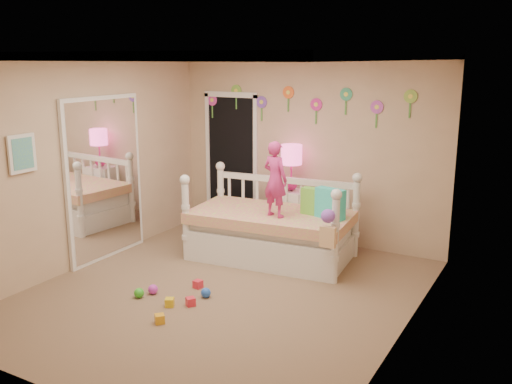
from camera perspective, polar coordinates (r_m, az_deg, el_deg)
The scene contains 18 objects.
floor at distance 6.40m, azimuth -3.47°, elevation -10.19°, with size 4.00×4.50×0.01m, color #7F684C.
ceiling at distance 5.86m, azimuth -3.84°, elevation 13.79°, with size 4.00×4.50×0.01m, color white.
back_wall at distance 7.94m, azimuth 5.22°, elevation 4.25°, with size 4.00×0.01×2.60m, color tan.
left_wall at distance 7.26m, azimuth -17.04°, elevation 2.85°, with size 0.01×4.50×2.60m, color tan.
right_wall at distance 5.21m, azimuth 15.16°, elevation -1.04°, with size 0.01×4.50×2.60m, color tan.
crown_molding at distance 5.86m, azimuth -3.83°, elevation 13.50°, with size 4.00×4.50×0.06m, color white, non-canonical shape.
daybed at distance 7.28m, azimuth 1.57°, elevation -2.45°, with size 2.09×1.12×1.13m, color white, non-canonical shape.
pillow_turquoise at distance 6.96m, azimuth 7.52°, elevation -1.16°, with size 0.38×0.13×0.38m, color #2AD3BD.
pillow_lime at distance 7.10m, azimuth 6.02°, elevation -0.98°, with size 0.36×0.13×0.34m, color #74DB42.
child at distance 6.93m, azimuth 1.96°, elevation 1.30°, with size 0.35×0.23×0.95m, color #CB2E7E.
nightstand at distance 7.99m, azimuth 3.52°, elevation -2.46°, with size 0.45×0.34×0.75m, color white.
table_lamp at distance 7.80m, azimuth 3.61°, elevation 3.22°, with size 0.29×0.29×0.64m.
closet_doorway at distance 8.56m, azimuth -2.53°, elevation 3.16°, with size 0.90×0.04×2.07m, color black.
flower_decals at distance 7.89m, azimuth 4.68°, elevation 8.89°, with size 3.40×0.02×0.50m, color #B2668C, non-canonical shape.
mirror_closet at distance 7.49m, azimuth -15.05°, elevation 1.33°, with size 0.07×1.30×2.10m, color white.
wall_picture at distance 6.62m, azimuth -22.61°, elevation 3.62°, with size 0.05×0.34×0.42m, color white.
hanging_bag at distance 6.36m, azimuth 7.19°, elevation -3.77°, with size 0.20×0.16×0.36m, color beige, non-canonical shape.
toy_scatter at distance 6.35m, azimuth -8.71°, elevation -9.96°, with size 0.80×1.30×0.11m, color #996666, non-canonical shape.
Camera 1 is at (3.19, -4.91, 2.56)m, focal length 39.53 mm.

